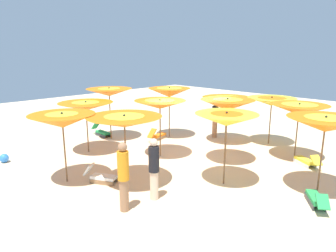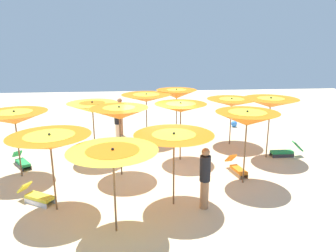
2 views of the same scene
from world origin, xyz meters
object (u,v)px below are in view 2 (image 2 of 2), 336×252
beach_umbrella_7 (119,113)px  beach_umbrella_8 (92,108)px  lounger_4 (237,168)px  beachgoer_0 (205,177)px  beach_umbrella_9 (113,157)px  beach_umbrella_2 (177,94)px  lounger_0 (285,151)px  beach_umbrella_6 (174,140)px  beachgoer_2 (118,122)px  beach_umbrella_1 (232,102)px  beach_ball (234,124)px  beach_umbrella_10 (50,142)px  lounger_3 (161,133)px  beachgoer_1 (120,116)px  beach_umbrella_11 (15,118)px  beach_umbrella_3 (247,119)px  beach_umbrella_5 (146,98)px  lounger_2 (37,196)px  lounger_1 (22,162)px  beach_umbrella_4 (181,108)px

beach_umbrella_7 → beach_umbrella_8: beach_umbrella_7 is taller
lounger_4 → beachgoer_0: size_ratio=0.69×
beach_umbrella_9 → beach_umbrella_2: bearing=163.4°
lounger_0 → beach_umbrella_6: bearing=35.9°
beach_umbrella_6 → beachgoer_2: beach_umbrella_6 is taller
beach_umbrella_1 → beach_ball: (-2.95, 1.12, -1.77)m
beach_umbrella_10 → beachgoer_0: 4.27m
beach_umbrella_2 → lounger_3: size_ratio=2.08×
beachgoer_1 → beach_umbrella_10: bearing=-66.8°
beach_umbrella_2 → beachgoer_0: size_ratio=1.29×
beach_umbrella_2 → beachgoer_2: 3.33m
lounger_3 → lounger_4: lounger_4 is taller
lounger_3 → lounger_4: size_ratio=0.90×
beach_umbrella_11 → beachgoer_0: beach_umbrella_11 is taller
beach_umbrella_3 → beach_umbrella_10: size_ratio=1.11×
beach_umbrella_2 → beach_umbrella_6: beach_umbrella_2 is taller
beach_umbrella_11 → beachgoer_1: bearing=146.1°
beachgoer_1 → beach_ball: bearing=43.6°
beachgoer_1 → beach_umbrella_11: bearing=-89.5°
beach_umbrella_6 → beach_umbrella_9: size_ratio=1.02×
beach_umbrella_2 → lounger_4: size_ratio=1.87×
beach_umbrella_5 → beachgoer_1: size_ratio=1.22×
lounger_0 → beach_umbrella_8: bearing=-2.5°
lounger_2 → lounger_4: lounger_4 is taller
beachgoer_0 → beach_ball: beachgoer_0 is taller
beach_umbrella_5 → beach_umbrella_10: bearing=-23.8°
lounger_2 → lounger_3: bearing=86.9°
lounger_4 → beachgoer_1: 6.89m
beach_umbrella_7 → lounger_1: (-1.08, -3.76, -2.03)m
beachgoer_2 → beach_ball: size_ratio=5.30×
lounger_1 → beachgoer_1: (-3.88, 3.49, 0.81)m
beach_umbrella_7 → beach_umbrella_4: bearing=119.1°
beach_umbrella_4 → beach_umbrella_11: 5.83m
beach_umbrella_5 → lounger_4: (4.24, 3.06, -1.85)m
beach_umbrella_1 → beach_umbrella_6: bearing=-31.2°
beach_umbrella_10 → lounger_3: bearing=152.7°
beach_umbrella_8 → beach_umbrella_9: size_ratio=1.08×
lounger_0 → beachgoer_1: (-3.76, -6.85, 0.80)m
beach_umbrella_11 → lounger_0: beach_umbrella_11 is taller
lounger_4 → beachgoer_2: beachgoer_2 is taller
beach_umbrella_5 → beachgoer_2: beach_umbrella_5 is taller
beach_umbrella_4 → lounger_4: size_ratio=1.89×
beach_umbrella_3 → lounger_4: size_ratio=2.00×
beach_umbrella_6 → lounger_2: (-0.48, -3.94, -1.74)m
beach_umbrella_5 → beachgoer_2: (-0.04, -1.36, -1.10)m
lounger_1 → lounger_0: bearing=55.0°
beach_umbrella_1 → beach_ball: bearing=159.2°
beach_umbrella_5 → beach_ball: (-2.05, 4.90, -1.88)m
beach_umbrella_3 → beach_umbrella_4: 2.94m
beach_umbrella_9 → beach_umbrella_10: beach_umbrella_10 is taller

